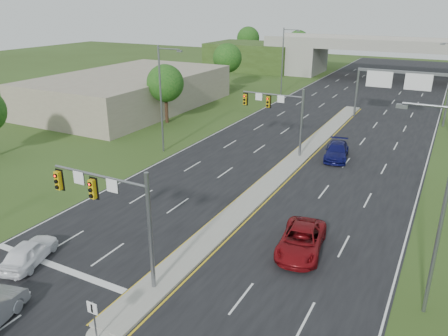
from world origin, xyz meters
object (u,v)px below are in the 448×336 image
Objects in this scene: keep_right_sign at (93,315)px; sign_gantry at (401,82)px; signal_mast_near at (114,205)px; car_far_b at (337,151)px; car_far_a at (301,240)px; car_white at (29,252)px; signal_mast_far at (281,110)px; overpass at (388,61)px.

keep_right_sign is 50.04m from sign_gantry.
car_far_b is (5.73, 26.40, -3.92)m from signal_mast_near.
signal_mast_near reaches higher than car_far_a.
keep_right_sign is 0.51× the size of car_white.
sign_gantry is at bearing 82.30° from keep_right_sign.
car_far_a is at bearing -91.08° from sign_gantry.
car_white is (-14.96, -46.36, -4.48)m from sign_gantry.
car_far_a is at bearing 42.93° from signal_mast_near.
signal_mast_far is 29.71m from keep_right_sign.
signal_mast_near is 1.29× the size of car_far_b.
car_white is 16.87m from car_far_a.
sign_gantry is 37.60m from car_far_a.
overpass is 14.80× the size of car_far_b.
keep_right_sign is at bearing -124.52° from car_far_a.
keep_right_sign is 0.03× the size of overpass.
sign_gantry is at bearing 80.65° from car_far_a.
car_far_a is (5.98, 12.12, -0.71)m from keep_right_sign.
overpass reaches higher than car_far_a.
signal_mast_far is 7.09m from car_far_b.
car_far_b is at bearing -86.30° from overpass.
overpass reaches higher than sign_gantry.
overpass is at bearing -113.68° from car_white.
car_far_b is (3.47, 30.85, -0.71)m from keep_right_sign.
keep_right_sign reaches higher than car_white.
keep_right_sign is at bearing -85.61° from signal_mast_far.
sign_gantry is 0.14× the size of overpass.
car_white is at bearing -167.20° from signal_mast_near.
signal_mast_far is 55.13m from overpass.
signal_mast_near reaches higher than sign_gantry.
signal_mast_far is 1.61× the size of car_white.
keep_right_sign is 8.86m from car_white.
overpass is 14.12× the size of car_far_a.
signal_mast_far is (0.00, 25.00, 0.00)m from signal_mast_near.
car_far_b is at bearing 77.75° from signal_mast_near.
signal_mast_near is at bearing 116.94° from keep_right_sign.
car_far_a is (14.25, 9.03, 0.05)m from car_white.
keep_right_sign is 31.06m from car_far_b.
keep_right_sign is 0.19× the size of sign_gantry.
overpass is 81.91m from car_white.
signal_mast_near is 7.33m from car_white.
keep_right_sign is at bearing -63.06° from signal_mast_near.
signal_mast_far is 0.60× the size of sign_gantry.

